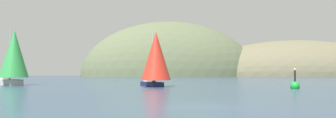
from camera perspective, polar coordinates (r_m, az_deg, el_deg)
ground_plane at (r=21.50m, az=5.48°, el=-7.23°), size 360.00×360.00×0.00m
headland_center at (r=156.41m, az=0.17°, el=-2.71°), size 73.58×44.00×46.10m
headland_right at (r=168.46m, az=19.22°, el=-2.54°), size 88.69×44.00×30.99m
sailboat_green_sail at (r=59.69m, az=-22.54°, el=0.39°), size 7.38×7.80×8.73m
sailboat_scarlet_sail at (r=49.45m, az=-1.90°, el=0.22°), size 4.88×7.55×7.50m
channel_buoy at (r=46.34m, az=18.84°, el=-3.86°), size 1.10×1.10×2.64m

